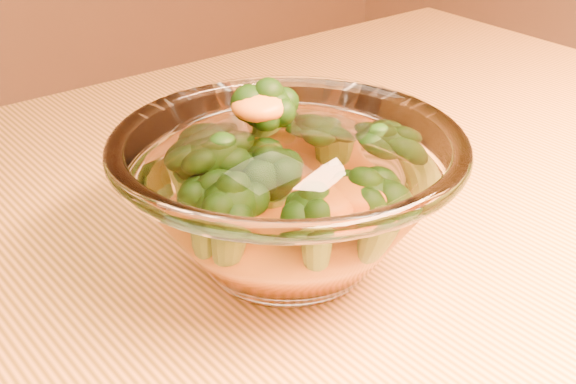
# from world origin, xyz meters

# --- Properties ---
(glass_bowl) EXTENTS (0.20, 0.20, 0.09)m
(glass_bowl) POSITION_xyz_m (0.09, 0.04, 0.80)
(glass_bowl) COLOR white
(glass_bowl) RESTS_ON table
(cheese_sauce) EXTENTS (0.10, 0.10, 0.03)m
(cheese_sauce) POSITION_xyz_m (0.09, 0.04, 0.78)
(cheese_sauce) COLOR #D65D12
(cheese_sauce) RESTS_ON glass_bowl
(broccoli_heap) EXTENTS (0.14, 0.14, 0.08)m
(broccoli_heap) POSITION_xyz_m (0.09, 0.04, 0.81)
(broccoli_heap) COLOR black
(broccoli_heap) RESTS_ON cheese_sauce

